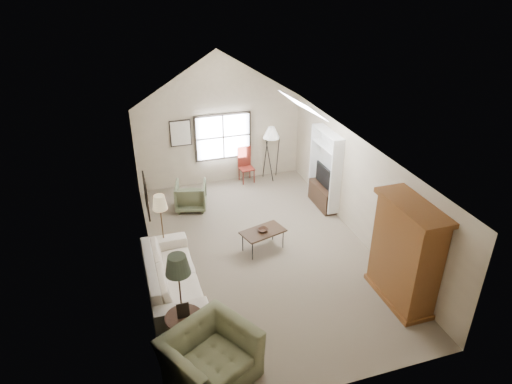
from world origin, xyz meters
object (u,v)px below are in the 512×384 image
object	(u,v)px
armoire	(405,254)
armchair_near	(210,357)
sofa	(172,275)
armchair_far	(191,196)
side_table	(185,331)
coffee_table	(263,240)
side_chair	(246,165)

from	to	relation	value
armoire	armchair_near	xyz separation A→B (m)	(-4.10, -0.78, -0.64)
sofa	armoire	bearing A→B (deg)	-110.91
armchair_far	side_table	world-z (taller)	armchair_far
side_table	armchair_far	bearing A→B (deg)	78.43
armchair_near	sofa	bearing A→B (deg)	67.27
sofa	side_table	size ratio (longest dim) A/B	3.99
armchair_far	coffee_table	xyz separation A→B (m)	(1.26, -2.50, -0.12)
armoire	armchair_near	size ratio (longest dim) A/B	1.57
coffee_table	side_table	distance (m)	3.32
sofa	armchair_far	size ratio (longest dim) A/B	3.17
armchair_near	side_chair	size ratio (longest dim) A/B	1.30
armchair_far	side_chair	xyz separation A→B (m)	(1.93, 1.13, 0.16)
armchair_near	armchair_far	world-z (taller)	armchair_near
armchair_near	side_chair	xyz separation A→B (m)	(2.66, 6.88, 0.08)
side_table	side_chair	size ratio (longest dim) A/B	0.62
armoire	side_table	xyz separation A→B (m)	(-4.38, 0.05, -0.77)
coffee_table	side_table	size ratio (longest dim) A/B	1.52
armchair_near	side_table	xyz separation A→B (m)	(-0.28, 0.83, -0.12)
sofa	coffee_table	bearing A→B (deg)	-70.29
sofa	coffee_table	size ratio (longest dim) A/B	2.63
armchair_far	side_chair	distance (m)	2.24
sofa	side_table	world-z (taller)	sofa
sofa	armchair_far	xyz separation A→B (m)	(1.01, 3.32, -0.01)
coffee_table	armchair_far	bearing A→B (deg)	116.82
sofa	side_chair	xyz separation A→B (m)	(2.94, 4.45, 0.15)
armchair_far	coffee_table	size ratio (longest dim) A/B	0.83
sofa	armchair_near	distance (m)	2.45
armoire	side_chair	world-z (taller)	armoire
coffee_table	side_table	xyz separation A→B (m)	(-2.27, -2.43, 0.08)
armchair_far	coffee_table	distance (m)	2.80
armchair_near	side_chair	bearing A→B (deg)	39.64
armchair_near	side_table	distance (m)	0.88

